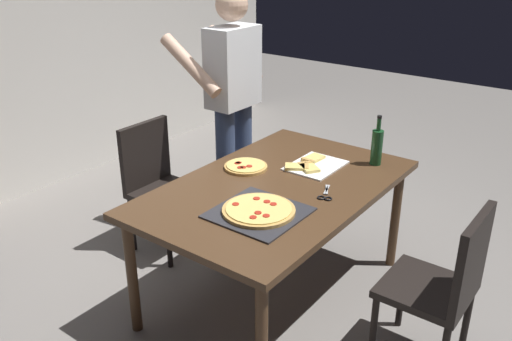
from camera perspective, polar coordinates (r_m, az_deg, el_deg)
ground_plane at (r=3.49m, az=2.02°, el=-12.75°), size 12.00×12.00×0.00m
back_wall at (r=4.83m, az=-24.68°, el=13.62°), size 6.40×0.10×2.80m
dining_table at (r=3.13m, az=2.20°, el=-2.65°), size 1.65×1.04×0.75m
chair_near_camera at (r=2.85m, az=19.28°, el=-10.95°), size 0.42×0.42×0.90m
chair_far_side at (r=3.81m, az=-10.34°, el=-0.89°), size 0.42×0.42×0.90m
person_serving_pizza at (r=3.88m, az=-2.58°, el=7.60°), size 0.55×0.54×1.75m
pepperoni_pizza_on_tray at (r=2.78m, az=0.28°, el=-4.28°), size 0.44×0.44×0.04m
pizza_slices_on_towel at (r=3.35m, az=5.86°, el=0.59°), size 0.37×0.29×0.03m
wine_bottle at (r=3.41m, az=12.60°, el=2.52°), size 0.07×0.07×0.32m
kitchen_scissors at (r=2.99m, az=7.30°, el=-2.57°), size 0.20×0.13×0.01m
second_pizza_plain at (r=3.31m, az=-1.09°, el=0.43°), size 0.26×0.26×0.03m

